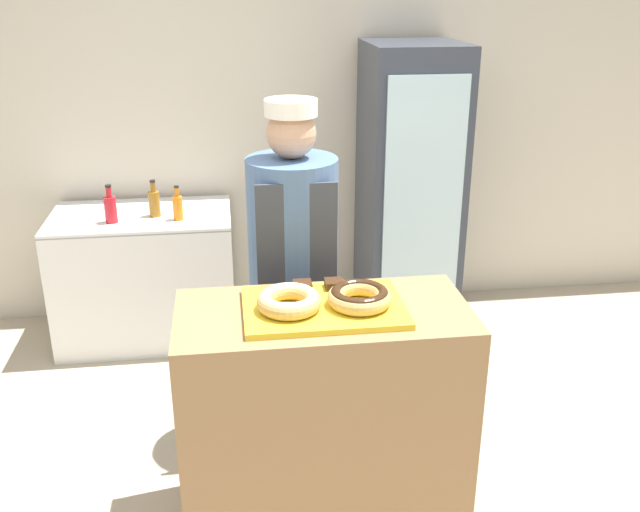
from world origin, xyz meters
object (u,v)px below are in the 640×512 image
Objects in this scene: serving_tray at (324,308)px; bottle_amber at (154,202)px; baker_person at (293,273)px; bottle_red at (110,208)px; beverage_fridge at (409,190)px; brownie_back_right at (334,284)px; chest_freezer at (146,275)px; brownie_back_left at (302,286)px; donut_light_glaze at (289,300)px; bottle_orange at (178,207)px; donut_chocolate_glaze at (359,296)px.

serving_tray is 2.74× the size of bottle_amber.
bottle_red is (-0.95, 1.00, 0.03)m from baker_person.
serving_tray is 0.62m from baker_person.
beverage_fridge is at bearing 53.63° from baker_person.
serving_tray is 8.29× the size of brownie_back_right.
brownie_back_right is at bearing -60.17° from chest_freezer.
brownie_back_left is at bearing -57.43° from bottle_red.
brownie_back_right is 0.50m from baker_person.
brownie_back_right is at bearing 41.17° from donut_light_glaze.
beverage_fridge is 8.07× the size of bottle_amber.
serving_tray is 1.91m from beverage_fridge.
bottle_orange is (-0.57, 1.00, 0.02)m from baker_person.
bottle_red is at bearing -175.89° from beverage_fridge.
brownie_back_right is at bearing 111.92° from donut_chocolate_glaze.
brownie_back_right is at bearing -114.16° from beverage_fridge.
donut_light_glaze is 1.86m from bottle_red.
beverage_fridge is 1.70m from chest_freezer.
donut_chocolate_glaze is 2.12m from chest_freezer.
beverage_fridge reaches higher than baker_person.
bottle_amber is at bearing -178.31° from beverage_fridge.
donut_light_glaze reaches higher than serving_tray.
beverage_fridge is at bearing 69.85° from donut_chocolate_glaze.
baker_person is 7.38× the size of bottle_red.
bottle_orange is (-0.49, 1.63, -0.14)m from donut_light_glaze.
donut_light_glaze is 0.26m from donut_chocolate_glaze.
beverage_fridge is 7.93× the size of bottle_red.
donut_light_glaze is 1.99m from beverage_fridge.
donut_chocolate_glaze is (0.13, -0.02, 0.05)m from serving_tray.
donut_chocolate_glaze is 0.23× the size of chest_freezer.
chest_freezer is at bearing 150.81° from bottle_amber.
donut_chocolate_glaze is at bearing -110.15° from beverage_fridge.
baker_person is 1.38m from bottle_red.
brownie_back_left is (-0.19, 0.17, -0.02)m from donut_chocolate_glaze.
brownie_back_right is at bearing -64.90° from bottle_orange.
chest_freezer is (-0.92, 1.60, -0.59)m from brownie_back_right.
donut_chocolate_glaze is 1.18× the size of bottle_orange.
donut_chocolate_glaze is 1.99m from bottle_red.
bottle_amber is at bearing 19.03° from bottle_red.
bottle_orange reaches higher than chest_freezer.
baker_person is 7.51× the size of bottle_amber.
donut_chocolate_glaze is 3.32× the size of brownie_back_left.
baker_person is at bearing 94.98° from serving_tray.
beverage_fridge is at bearing -0.23° from chest_freezer.
bottle_orange is at bearing 119.71° from baker_person.
bottle_amber is at bearing 118.03° from brownie_back_right.
chest_freezer is 4.77× the size of bottle_red.
bottle_orange is (-0.69, 1.46, -0.12)m from brownie_back_right.
donut_chocolate_glaze is 0.14× the size of beverage_fridge.
donut_chocolate_glaze is at bearing -68.08° from brownie_back_right.
donut_chocolate_glaze is 1.94m from bottle_amber.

